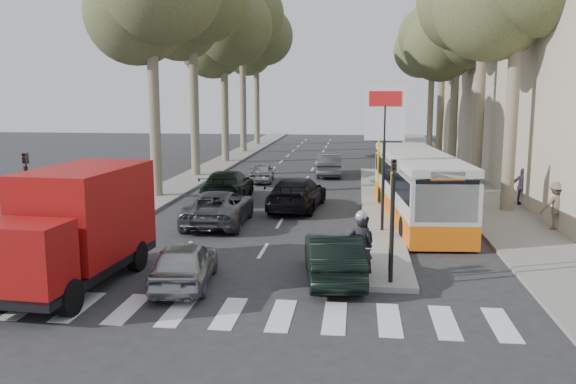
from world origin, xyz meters
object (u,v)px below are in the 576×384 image
city_bus (418,185)px  motorcycle (361,247)px  red_truck (76,225)px  dark_hatchback (333,256)px  silver_hatchback (184,263)px

city_bus → motorcycle: city_bus is taller
motorcycle → red_truck: bearing=-166.7°
dark_hatchback → city_bus: 9.29m
red_truck → city_bus: (10.28, 9.99, -0.21)m
silver_hatchback → city_bus: bearing=-132.8°
silver_hatchback → dark_hatchback: 4.24m
silver_hatchback → red_truck: 3.19m
city_bus → red_truck: bearing=-140.5°
silver_hatchback → dark_hatchback: dark_hatchback is taller
city_bus → motorcycle: bearing=-110.3°
dark_hatchback → city_bus: (3.17, 8.69, 0.81)m
silver_hatchback → red_truck: red_truck is taller
red_truck → city_bus: bearing=48.1°
red_truck → dark_hatchback: bearing=14.2°
dark_hatchback → motorcycle: motorcycle is taller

